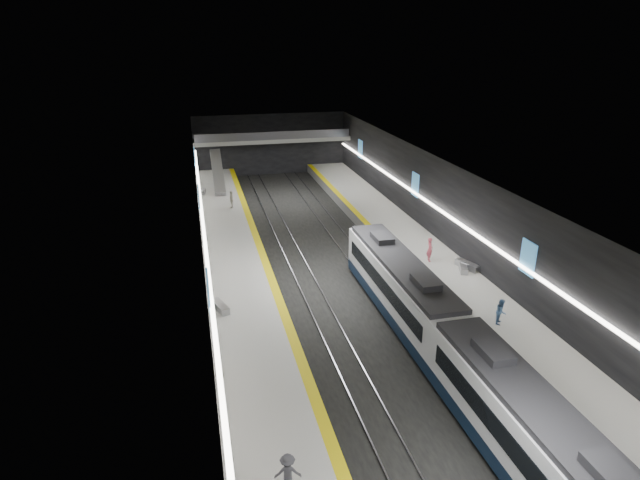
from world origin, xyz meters
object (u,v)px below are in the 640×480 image
object	(u,v)px
train	(452,345)
bench_left_far	(203,191)
passenger_right_a	(430,250)
passenger_left_a	(231,200)
escalator	(218,172)
passenger_left_b	(288,473)
bench_left_near	(220,307)
bench_right_near	(463,268)
passenger_right_b	(501,312)
bench_right_far	(467,265)

from	to	relation	value
train	bench_left_far	bearing A→B (deg)	107.76
passenger_right_a	passenger_left_a	xyz separation A→B (m)	(-13.94, 17.40, -0.05)
train	bench_left_far	size ratio (longest dim) A/B	17.26
train	escalator	size ratio (longest dim) A/B	3.76
passenger_left_a	passenger_left_b	xyz separation A→B (m)	(-0.91, -37.05, -0.09)
escalator	bench_left_far	world-z (taller)	escalator
passenger_left_a	escalator	bearing A→B (deg)	-161.16
bench_left_near	passenger_left_a	bearing A→B (deg)	63.63
bench_left_far	escalator	bearing A→B (deg)	50.96
escalator	bench_right_near	size ratio (longest dim) A/B	4.31
passenger_left_b	bench_left_far	bearing A→B (deg)	-77.80
passenger_right_b	passenger_left_a	xyz separation A→B (m)	(-14.13, 27.42, 0.10)
bench_left_far	bench_right_far	bearing A→B (deg)	-47.81
train	bench_left_near	xyz separation A→B (m)	(-11.73, 9.05, -0.96)
bench_right_far	passenger_left_b	distance (m)	24.54
bench_left_near	passenger_right_b	bearing A→B (deg)	-38.63
passenger_right_b	bench_left_near	bearing A→B (deg)	110.56
train	passenger_right_a	distance (m)	14.15
escalator	passenger_right_b	xyz separation A→B (m)	(14.96, -35.55, -1.10)
train	bench_right_far	bearing A→B (deg)	58.18
escalator	passenger_right_b	bearing A→B (deg)	-67.17
passenger_right_a	train	bearing A→B (deg)	169.37
passenger_right_b	passenger_left_b	world-z (taller)	passenger_left_b
escalator	passenger_left_a	size ratio (longest dim) A/B	4.42
bench_left_near	passenger_right_a	size ratio (longest dim) A/B	1.01
passenger_right_a	passenger_left_a	size ratio (longest dim) A/B	1.06
bench_right_far	passenger_left_a	world-z (taller)	passenger_left_a
bench_right_far	passenger_right_a	distance (m)	3.10
escalator	bench_left_far	bearing A→B (deg)	-134.98
passenger_right_a	passenger_right_b	distance (m)	10.02
bench_left_far	passenger_left_a	size ratio (longest dim) A/B	0.96
bench_right_far	passenger_left_b	xyz separation A→B (m)	(-17.08, -17.62, 0.57)
bench_left_far	passenger_right_b	xyz separation A→B (m)	(16.81, -33.70, 0.59)
train	escalator	distance (m)	40.12
bench_right_far	passenger_right_a	world-z (taller)	passenger_right_a
bench_right_near	passenger_left_b	bearing A→B (deg)	-112.34
train	passenger_left_b	xyz separation A→B (m)	(-10.08, -6.34, -0.38)
escalator	passenger_right_b	size ratio (longest dim) A/B	4.97
bench_right_far	passenger_left_b	size ratio (longest dim) A/B	1.25
bench_right_far	passenger_right_a	xyz separation A→B (m)	(-2.22, 2.04, 0.71)
passenger_right_a	passenger_left_b	world-z (taller)	passenger_right_a
bench_right_near	passenger_left_a	bearing A→B (deg)	149.90
escalator	bench_left_near	bearing A→B (deg)	-93.32
escalator	bench_left_near	size ratio (longest dim) A/B	4.12
bench_left_far	passenger_right_a	xyz separation A→B (m)	(16.63, -23.68, 0.75)
bench_left_far	bench_right_far	xyz separation A→B (m)	(18.85, -25.71, 0.04)
bench_right_near	passenger_left_b	size ratio (longest dim) A/B	1.13
bench_left_far	passenger_left_a	world-z (taller)	passenger_left_a
bench_left_far	bench_right_far	world-z (taller)	bench_right_far
bench_left_far	passenger_left_b	xyz separation A→B (m)	(1.77, -43.33, 0.61)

